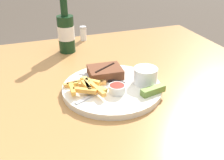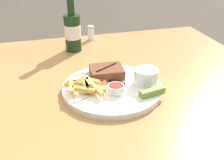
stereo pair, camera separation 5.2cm
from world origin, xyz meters
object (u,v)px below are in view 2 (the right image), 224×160
Objects in this scene: steak_portion at (106,72)px; fork_utensil at (91,94)px; dinner_plate at (112,88)px; salt_shaker at (91,33)px; knife_utensil at (106,79)px; beer_bottle at (73,31)px; coleslaw_cup at (146,76)px; pickle_spear at (152,92)px; dipping_sauce_cup at (117,89)px.

steak_portion is 0.88× the size of fork_utensil.
salt_shaker reaches higher than dinner_plate.
dinner_plate is at bearing 0.00° from fork_utensil.
beer_bottle is at bearing -29.91° from knife_utensil.
beer_bottle reaches higher than dinner_plate.
salt_shaker is (0.09, 0.11, -0.05)m from beer_bottle.
coleslaw_cup reaches higher than pickle_spear.
salt_shaker is at bearing 97.09° from pickle_spear.
steak_portion is at bearing 92.58° from dipping_sauce_cup.
coleslaw_cup is at bearing 84.29° from pickle_spear.
coleslaw_cup reaches higher than dipping_sauce_cup.
steak_portion is 1.39× the size of pickle_spear.
fork_utensil is (-0.17, 0.05, -0.01)m from pickle_spear.
dinner_plate is 2.74× the size of steak_portion.
pickle_spear is at bearing -41.52° from fork_utensil.
pickle_spear is 0.63× the size of fork_utensil.
knife_utensil is at bearing -94.81° from salt_shaker.
beer_bottle is (-0.17, 0.38, 0.04)m from coleslaw_cup.
pickle_spear is 0.17m from fork_utensil.
pickle_spear is (0.09, -0.04, -0.00)m from dipping_sauce_cup.
dipping_sauce_cup is 0.20× the size of beer_bottle.
fork_utensil is (-0.07, -0.10, -0.01)m from steak_portion.
coleslaw_cup is 0.18m from fork_utensil.
steak_portion reaches higher than knife_utensil.
salt_shaker reaches higher than dipping_sauce_cup.
dipping_sauce_cup is (0.00, -0.04, 0.02)m from dinner_plate.
beer_bottle reaches higher than pickle_spear.
fork_utensil is (-0.08, 0.01, -0.01)m from dipping_sauce_cup.
coleslaw_cup is 0.54× the size of knife_utensil.
knife_utensil reaches higher than dinner_plate.
pickle_spear is at bearing -179.63° from knife_utensil.
knife_utensil is at bearing 130.64° from pickle_spear.
dipping_sauce_cup is at bearing -80.06° from beer_bottle.
dinner_plate is at bearing 95.86° from dipping_sauce_cup.
dinner_plate is 2.41× the size of fork_utensil.
knife_utensil is 0.58× the size of beer_bottle.
pickle_spear is 0.16m from knife_utensil.
fork_utensil is at bearing 99.63° from knife_utensil.
salt_shaker is at bearing 98.80° from coleslaw_cup.
steak_portion is 2.29× the size of dipping_sauce_cup.
pickle_spear is 0.33× the size of beer_bottle.
salt_shaker is (0.10, 0.50, 0.01)m from fork_utensil.
coleslaw_cup is at bearing -38.45° from steak_portion.
knife_utensil is at bearing 100.94° from dinner_plate.
beer_bottle is (-0.06, 0.32, 0.06)m from knife_utensil.
steak_portion is at bearing -55.68° from knife_utensil.
steak_portion reaches higher than dinner_plate.
steak_portion is 0.40m from salt_shaker.
coleslaw_cup is at bearing -157.01° from knife_utensil.
beer_bottle is at bearing 114.23° from coleslaw_cup.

